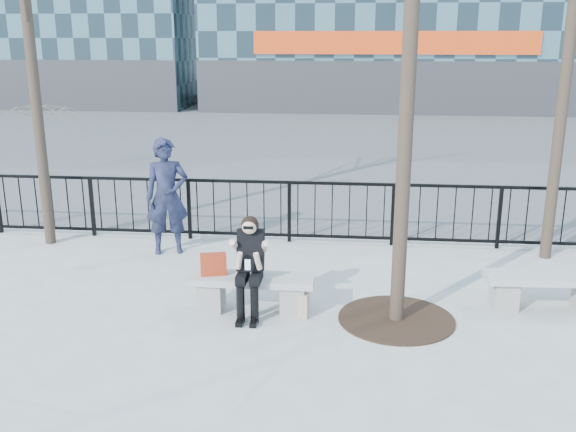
# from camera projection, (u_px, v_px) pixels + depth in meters

# --- Properties ---
(ground) EXTENTS (120.00, 120.00, 0.00)m
(ground) POSITION_uv_depth(u_px,v_px,m) (252.00, 310.00, 8.57)
(ground) COLOR gray
(ground) RESTS_ON ground
(street_surface) EXTENTS (60.00, 23.00, 0.01)m
(street_surface) POSITION_uv_depth(u_px,v_px,m) (317.00, 137.00, 22.93)
(street_surface) COLOR #474747
(street_surface) RESTS_ON ground
(railing) EXTENTS (14.00, 0.06, 1.10)m
(railing) POSITION_uv_depth(u_px,v_px,m) (278.00, 211.00, 11.29)
(railing) COLOR black
(railing) RESTS_ON ground
(tree_grate) EXTENTS (1.50, 1.50, 0.02)m
(tree_grate) POSITION_uv_depth(u_px,v_px,m) (396.00, 319.00, 8.29)
(tree_grate) COLOR black
(tree_grate) RESTS_ON ground
(bench_main) EXTENTS (1.65, 0.46, 0.49)m
(bench_main) POSITION_uv_depth(u_px,v_px,m) (252.00, 289.00, 8.49)
(bench_main) COLOR slate
(bench_main) RESTS_ON ground
(bench_second) EXTENTS (1.64, 0.46, 0.49)m
(bench_second) POSITION_uv_depth(u_px,v_px,m) (547.00, 288.00, 8.54)
(bench_second) COLOR slate
(bench_second) RESTS_ON ground
(seated_woman) EXTENTS (0.50, 0.64, 1.34)m
(seated_woman) POSITION_uv_depth(u_px,v_px,m) (250.00, 268.00, 8.24)
(seated_woman) COLOR black
(seated_woman) RESTS_ON ground
(handbag) EXTENTS (0.37, 0.24, 0.28)m
(handbag) POSITION_uv_depth(u_px,v_px,m) (213.00, 264.00, 8.47)
(handbag) COLOR #A02B13
(handbag) RESTS_ON bench_main
(shopping_bag) EXTENTS (0.36, 0.19, 0.33)m
(shopping_bag) POSITION_uv_depth(u_px,v_px,m) (296.00, 305.00, 8.36)
(shopping_bag) COLOR tan
(shopping_bag) RESTS_ON ground
(standing_man) EXTENTS (0.82, 0.67, 1.94)m
(standing_man) POSITION_uv_depth(u_px,v_px,m) (167.00, 196.00, 10.61)
(standing_man) COLOR black
(standing_man) RESTS_ON ground
(vendor_umbrella) EXTENTS (2.79, 2.82, 1.93)m
(vendor_umbrella) POSITION_uv_depth(u_px,v_px,m) (43.00, 139.00, 16.55)
(vendor_umbrella) COLOR yellow
(vendor_umbrella) RESTS_ON ground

